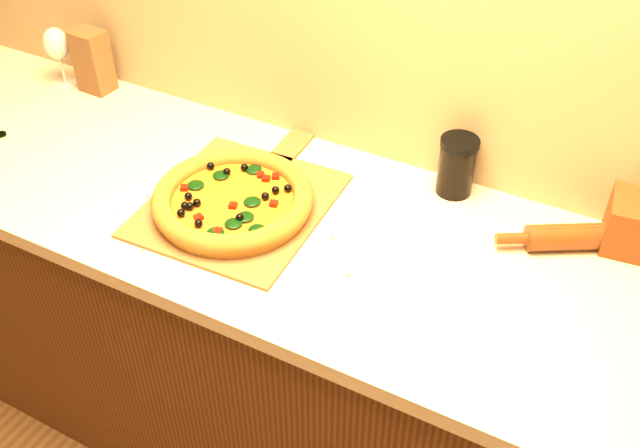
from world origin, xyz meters
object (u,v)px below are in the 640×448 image
at_px(pizza, 233,200).
at_px(dark_jar, 457,166).
at_px(pizza_peel, 242,200).
at_px(wine_glass, 56,45).
at_px(rolling_pin, 594,236).

bearing_deg(pizza, dark_jar, 36.36).
xyz_separation_m(pizza_peel, wine_glass, (-0.77, 0.23, 0.12)).
distance_m(pizza_peel, rolling_pin, 0.79).
bearing_deg(pizza_peel, rolling_pin, 14.02).
bearing_deg(pizza, pizza_peel, 91.24).
relative_size(rolling_pin, wine_glass, 2.15).
xyz_separation_m(pizza, wine_glass, (-0.77, 0.27, 0.09)).
bearing_deg(wine_glass, pizza_peel, -16.65).
relative_size(pizza, rolling_pin, 0.96).
relative_size(rolling_pin, dark_jar, 2.63).
relative_size(pizza_peel, dark_jar, 4.12).
xyz_separation_m(rolling_pin, wine_glass, (-1.53, 0.00, 0.10)).
height_order(pizza, wine_glass, wine_glass).
relative_size(pizza_peel, pizza, 1.62).
height_order(pizza, rolling_pin, pizza).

